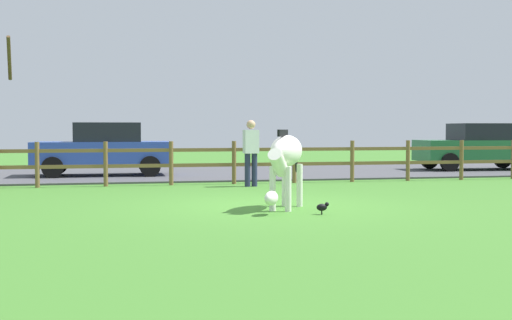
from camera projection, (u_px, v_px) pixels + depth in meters
name	position (u px, v px, depth m)	size (l,w,h in m)	color
ground_plane	(268.00, 206.00, 12.49)	(60.00, 60.00, 0.00)	#3D7528
parking_asphalt	(198.00, 173.00, 21.55)	(28.00, 7.40, 0.05)	#47474C
paddock_fence	(203.00, 160.00, 17.22)	(21.16, 0.11, 1.11)	brown
zebra	(285.00, 157.00, 11.91)	(1.20, 1.73, 1.41)	white
crow_on_grass	(322.00, 207.00, 11.20)	(0.21, 0.10, 0.20)	black
parked_car_blue	(104.00, 149.00, 19.93)	(4.03, 1.94, 1.56)	#2D4CAD
parked_car_green	(479.00, 146.00, 22.74)	(4.14, 2.18, 1.56)	#236B38
visitor_near_fence	(251.00, 150.00, 16.64)	(0.38, 0.26, 1.64)	#232847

